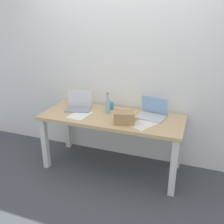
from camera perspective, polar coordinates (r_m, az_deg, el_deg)
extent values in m
plane|color=#42474C|center=(3.37, 0.00, -12.52)|extent=(8.00, 8.00, 0.00)
cube|color=white|center=(3.25, 2.53, 11.07)|extent=(5.20, 0.08, 2.60)
cube|color=tan|center=(3.03, 0.00, -1.23)|extent=(1.74, 0.71, 0.04)
cube|color=silver|center=(3.30, -15.28, -7.08)|extent=(0.07, 0.07, 0.69)
cube|color=silver|center=(2.80, 14.09, -12.52)|extent=(0.07, 0.07, 0.69)
cube|color=silver|center=(3.74, -10.24, -3.19)|extent=(0.07, 0.07, 0.69)
cube|color=silver|center=(3.30, 15.28, -7.07)|extent=(0.07, 0.07, 0.69)
cube|color=gray|center=(3.24, -7.86, 0.60)|extent=(0.36, 0.28, 0.02)
cube|color=white|center=(3.30, -7.48, 3.16)|extent=(0.31, 0.08, 0.21)
cube|color=silver|center=(2.99, 8.88, -1.22)|extent=(0.37, 0.28, 0.02)
cube|color=#8CB7EA|center=(3.05, 9.85, 1.57)|extent=(0.33, 0.11, 0.22)
cylinder|color=#99B7C1|center=(3.08, -1.02, 1.34)|extent=(0.06, 0.06, 0.18)
cylinder|color=#99B7C1|center=(3.04, -1.04, 3.63)|extent=(0.03, 0.03, 0.07)
cylinder|color=#B21E19|center=(3.02, -1.04, 4.38)|extent=(0.03, 0.03, 0.01)
ellipsoid|color=#4C9E56|center=(3.48, -9.11, 2.13)|extent=(0.09, 0.11, 0.03)
cube|color=tan|center=(2.81, 2.93, -1.22)|extent=(0.27, 0.23, 0.13)
cylinder|color=#338CC6|center=(3.23, -0.36, 1.48)|extent=(0.08, 0.08, 0.09)
cube|color=white|center=(2.80, 7.15, -2.84)|extent=(0.32, 0.36, 0.00)
cube|color=#F4E06B|center=(3.06, 3.18, -0.58)|extent=(0.22, 0.30, 0.00)
cube|color=white|center=(3.08, -7.50, -0.66)|extent=(0.25, 0.32, 0.00)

